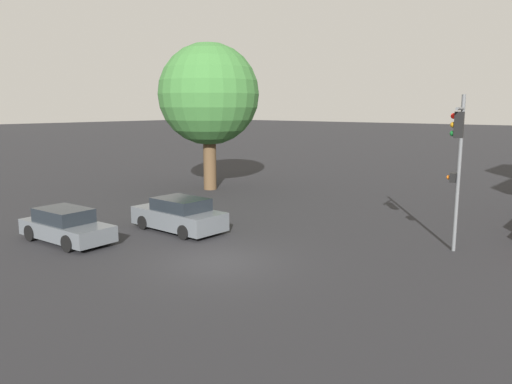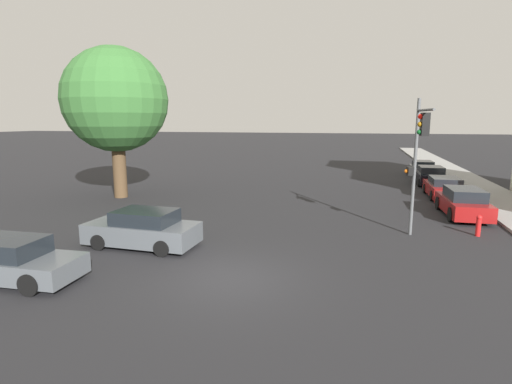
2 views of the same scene
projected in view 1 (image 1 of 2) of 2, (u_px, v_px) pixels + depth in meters
The scene contains 5 objects.
ground_plane at pixel (216, 261), 17.43m from camera, with size 300.00×300.00×0.00m, color black.
street_tree at pixel (209, 95), 31.69m from camera, with size 6.43×6.43×9.35m.
traffic_signal at pixel (457, 152), 17.77m from camera, with size 0.78×1.88×5.77m.
crossing_car_0 at pixel (66, 226), 19.88m from camera, with size 4.29×1.96×1.35m.
crossing_car_1 at pixel (179, 215), 21.67m from camera, with size 4.37×2.04×1.46m.
Camera 1 is at (11.69, -12.11, 5.33)m, focal length 35.00 mm.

